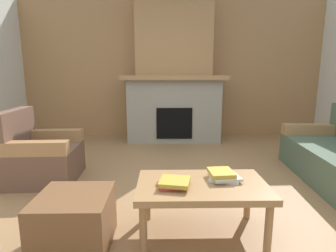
{
  "coord_description": "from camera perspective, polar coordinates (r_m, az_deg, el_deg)",
  "views": [
    {
      "loc": [
        -0.2,
        -2.55,
        1.26
      ],
      "look_at": [
        -0.14,
        0.82,
        0.61
      ],
      "focal_mm": 29.02,
      "sensor_mm": 36.0,
      "label": 1
    }
  ],
  "objects": [
    {
      "name": "ground",
      "position": [
        2.85,
        3.2,
        -15.29
      ],
      "size": [
        9.0,
        9.0,
        0.0
      ],
      "primitive_type": "plane",
      "color": "#9E754C"
    },
    {
      "name": "wall_back_wood_panel",
      "position": [
        5.55,
        1.05,
        11.89
      ],
      "size": [
        6.0,
        0.12,
        2.7
      ],
      "primitive_type": "cube",
      "color": "#A87A4C",
      "rests_on": "ground"
    },
    {
      "name": "fireplace",
      "position": [
        5.18,
        1.2,
        9.89
      ],
      "size": [
        1.9,
        0.82,
        2.7
      ],
      "color": "gray",
      "rests_on": "ground"
    },
    {
      "name": "armchair",
      "position": [
        3.59,
        -25.23,
        -5.74
      ],
      "size": [
        0.79,
        0.79,
        0.85
      ],
      "color": "brown",
      "rests_on": "ground"
    },
    {
      "name": "coffee_table",
      "position": [
        2.17,
        7.15,
        -13.15
      ],
      "size": [
        1.0,
        0.6,
        0.43
      ],
      "color": "#A87A4C",
      "rests_on": "ground"
    },
    {
      "name": "ottoman",
      "position": [
        2.21,
        -19.0,
        -18.28
      ],
      "size": [
        0.52,
        0.52,
        0.4
      ],
      "primitive_type": "cube",
      "color": "brown",
      "rests_on": "ground"
    },
    {
      "name": "book_stack_near_edge",
      "position": [
        2.06,
        1.23,
        -11.87
      ],
      "size": [
        0.26,
        0.25,
        0.05
      ],
      "color": "#B23833",
      "rests_on": "coffee_table"
    },
    {
      "name": "book_stack_center",
      "position": [
        2.23,
        11.44,
        -10.16
      ],
      "size": [
        0.27,
        0.25,
        0.07
      ],
      "color": "beige",
      "rests_on": "coffee_table"
    }
  ]
}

